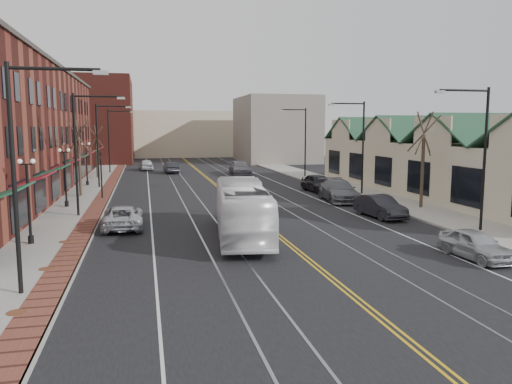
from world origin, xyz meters
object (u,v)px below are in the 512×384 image
parked_suv (123,217)px  parked_car_b (380,207)px  parked_car_a (476,245)px  parked_car_c (339,191)px  parked_car_d (318,183)px  transit_bus (242,210)px

parked_suv → parked_car_b: bearing=179.5°
parked_suv → parked_car_b: size_ratio=1.11×
parked_suv → parked_car_b: parked_car_b is taller
parked_car_a → parked_car_b: (0.54, 10.57, 0.07)m
parked_suv → parked_car_c: (16.58, 7.46, 0.17)m
parked_car_a → parked_suv: bearing=142.8°
parked_car_c → parked_car_d: (0.38, 5.93, -0.03)m
parked_car_b → parked_suv: bearing=174.5°
parked_car_b → parked_car_c: 7.47m
parked_car_b → parked_car_d: 13.40m
parked_suv → parked_car_a: bearing=146.0°
parked_car_d → parked_car_a: bearing=-96.9°
parked_car_b → parked_car_c: parked_car_c is taller
parked_car_a → parked_car_b: size_ratio=0.88×
parked_suv → parked_car_d: bearing=-142.1°
parked_suv → parked_car_c: parked_car_c is taller
parked_car_c → parked_car_d: 5.94m
parked_car_a → parked_car_c: (0.63, 18.03, 0.19)m
parked_suv → parked_car_a: (15.95, -10.57, -0.02)m
parked_suv → parked_car_a: size_ratio=1.26×
parked_car_b → parked_car_c: (0.09, 7.47, 0.12)m
transit_bus → parked_car_d: bearing=-114.4°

